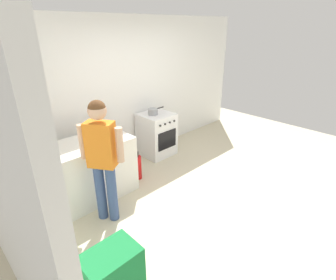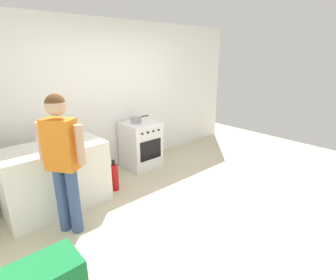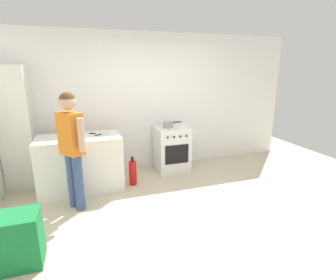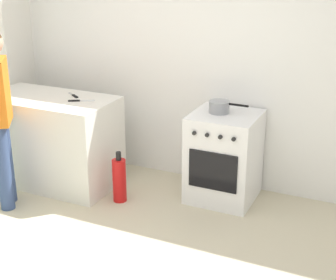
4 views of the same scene
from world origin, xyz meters
TOP-DOWN VIEW (x-y plane):
  - ground_plane at (0.00, 0.00)m, footprint 8.00×8.00m
  - back_wall at (0.00, 1.95)m, footprint 6.00×0.10m
  - counter_unit at (-1.35, 1.20)m, footprint 1.30×0.70m
  - oven_left at (0.35, 1.58)m, footprint 0.61×0.62m
  - pot at (0.28, 1.59)m, footprint 0.37×0.19m
  - knife_utility at (-1.00, 1.22)m, footprint 0.23×0.15m
  - knife_paring at (-1.15, 1.35)m, footprint 0.19×0.14m
  - person at (-1.43, 0.59)m, footprint 0.36×0.49m
  - fire_extinguisher at (-0.52, 1.10)m, footprint 0.13×0.13m
  - recycling_crate_upper at (-2.03, -0.43)m, footprint 0.52×0.36m

SIDE VIEW (x-z plane):
  - ground_plane at x=0.00m, z-range 0.00..0.00m
  - fire_extinguisher at x=-0.52m, z-range -0.03..0.47m
  - recycling_crate_upper at x=-2.03m, z-range 0.28..0.56m
  - oven_left at x=0.35m, z-range 0.00..0.85m
  - counter_unit at x=-1.35m, z-range 0.00..0.90m
  - knife_utility at x=-1.00m, z-range 0.90..0.91m
  - knife_paring at x=-1.15m, z-range 0.90..0.91m
  - pot at x=0.28m, z-range 0.85..0.96m
  - person at x=-1.43m, z-range 0.16..1.82m
  - back_wall at x=0.00m, z-range 0.00..2.60m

